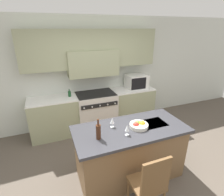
{
  "coord_description": "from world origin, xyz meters",
  "views": [
    {
      "loc": [
        -1.06,
        -2.04,
        2.41
      ],
      "look_at": [
        0.04,
        0.81,
        1.19
      ],
      "focal_mm": 28.0,
      "sensor_mm": 36.0,
      "label": 1
    }
  ],
  "objects": [
    {
      "name": "island_chair",
      "position": [
        0.01,
        -0.65,
        0.55
      ],
      "size": [
        0.42,
        0.4,
        0.99
      ],
      "color": "brown",
      "rests_on": "ground_plane"
    },
    {
      "name": "ground_plane",
      "position": [
        0.0,
        0.0,
        0.0
      ],
      "size": [
        10.0,
        10.0,
        0.0
      ],
      "primitive_type": "plane",
      "color": "brown"
    },
    {
      "name": "oil_bottle_on_counter",
      "position": [
        -0.61,
        1.83,
        1.0
      ],
      "size": [
        0.07,
        0.07,
        0.18
      ],
      "color": "#194723",
      "rests_on": "back_counter"
    },
    {
      "name": "range_stove",
      "position": [
        0.0,
        1.81,
        0.47
      ],
      "size": [
        0.95,
        0.7,
        0.94
      ],
      "color": "beige",
      "rests_on": "ground_plane"
    },
    {
      "name": "wine_glass_far",
      "position": [
        -0.18,
        0.21,
        1.05
      ],
      "size": [
        0.06,
        0.06,
        0.17
      ],
      "color": "white",
      "rests_on": "kitchen_island"
    },
    {
      "name": "wine_glass_near",
      "position": [
        -0.06,
        -0.07,
        1.05
      ],
      "size": [
        0.06,
        0.06,
        0.17
      ],
      "color": "white",
      "rests_on": "kitchen_island"
    },
    {
      "name": "kitchen_island",
      "position": [
        0.08,
        0.09,
        0.47
      ],
      "size": [
        1.82,
        0.85,
        0.94
      ],
      "color": "brown",
      "rests_on": "ground_plane"
    },
    {
      "name": "wine_bottle",
      "position": [
        -0.48,
        -0.01,
        1.06
      ],
      "size": [
        0.07,
        0.07,
        0.32
      ],
      "color": "#422314",
      "rests_on": "kitchen_island"
    },
    {
      "name": "microwave",
      "position": [
        1.13,
        1.83,
        1.11
      ],
      "size": [
        0.52,
        0.42,
        0.36
      ],
      "color": "silver",
      "rests_on": "back_counter"
    },
    {
      "name": "back_cabinetry",
      "position": [
        0.0,
        2.09,
        1.58
      ],
      "size": [
        10.0,
        0.46,
        2.7
      ],
      "color": "silver",
      "rests_on": "ground_plane"
    },
    {
      "name": "fruit_bowl",
      "position": [
        0.21,
        0.06,
        0.97
      ],
      "size": [
        0.3,
        0.3,
        0.11
      ],
      "color": "silver",
      "rests_on": "kitchen_island"
    },
    {
      "name": "back_counter",
      "position": [
        -0.0,
        1.83,
        0.47
      ],
      "size": [
        3.1,
        0.62,
        0.93
      ],
      "color": "gray",
      "rests_on": "ground_plane"
    }
  ]
}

